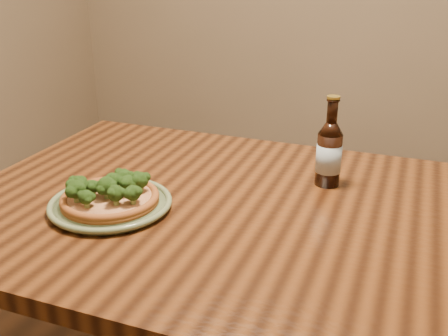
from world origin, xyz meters
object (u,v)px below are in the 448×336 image
(plate, at_px, (111,204))
(pizza, at_px, (110,195))
(beer_bottle, at_px, (329,153))
(table, at_px, (300,253))

(plate, relative_size, pizza, 1.26)
(pizza, distance_m, beer_bottle, 0.53)
(table, height_order, plate, plate)
(pizza, bearing_deg, table, 15.46)
(plate, xyz_separation_m, beer_bottle, (0.43, 0.30, 0.07))
(pizza, xyz_separation_m, beer_bottle, (0.43, 0.30, 0.05))
(plate, height_order, pizza, pizza)
(table, relative_size, plate, 5.80)
(table, distance_m, beer_bottle, 0.26)
(pizza, height_order, beer_bottle, beer_bottle)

